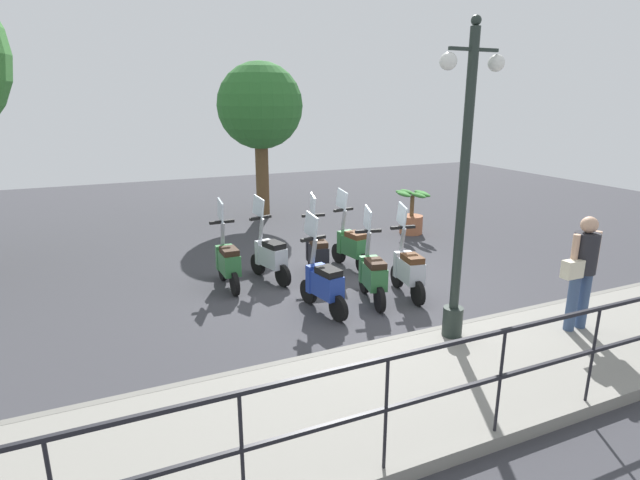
# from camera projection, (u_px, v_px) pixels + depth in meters

# --- Properties ---
(ground_plane) EXTENTS (28.00, 28.00, 0.00)m
(ground_plane) POSITION_uv_depth(u_px,v_px,m) (351.00, 289.00, 8.76)
(ground_plane) COLOR #38383D
(promenade_walkway) EXTENTS (2.20, 20.00, 0.15)m
(promenade_walkway) POSITION_uv_depth(u_px,v_px,m) (471.00, 371.00, 5.96)
(promenade_walkway) COLOR gray
(promenade_walkway) RESTS_ON ground_plane
(fence_railing) EXTENTS (0.04, 16.03, 1.07)m
(fence_railing) POSITION_uv_depth(u_px,v_px,m) (551.00, 348.00, 4.82)
(fence_railing) COLOR black
(fence_railing) RESTS_ON promenade_walkway
(lamp_post_near) EXTENTS (0.26, 0.90, 3.98)m
(lamp_post_near) POSITION_uv_depth(u_px,v_px,m) (461.00, 208.00, 6.24)
(lamp_post_near) COLOR #232D28
(lamp_post_near) RESTS_ON promenade_walkway
(pedestrian_with_bag) EXTENTS (0.32, 0.65, 1.59)m
(pedestrian_with_bag) POSITION_uv_depth(u_px,v_px,m) (583.00, 265.00, 6.65)
(pedestrian_with_bag) COLOR #384C70
(pedestrian_with_bag) RESTS_ON promenade_walkway
(tree_distant) EXTENTS (2.30, 2.30, 4.20)m
(tree_distant) POSITION_uv_depth(u_px,v_px,m) (260.00, 107.00, 13.33)
(tree_distant) COLOR brown
(tree_distant) RESTS_ON ground_plane
(potted_palm) EXTENTS (1.06, 0.66, 1.05)m
(potted_palm) POSITION_uv_depth(u_px,v_px,m) (412.00, 216.00, 12.28)
(potted_palm) COLOR #9E5B3D
(potted_palm) RESTS_ON ground_plane
(scooter_near_0) EXTENTS (1.23, 0.46, 1.54)m
(scooter_near_0) POSITION_uv_depth(u_px,v_px,m) (408.00, 269.00, 8.32)
(scooter_near_0) COLOR black
(scooter_near_0) RESTS_ON ground_plane
(scooter_near_1) EXTENTS (1.22, 0.49, 1.54)m
(scooter_near_1) POSITION_uv_depth(u_px,v_px,m) (372.00, 274.00, 8.08)
(scooter_near_1) COLOR black
(scooter_near_1) RESTS_ON ground_plane
(scooter_near_2) EXTENTS (1.23, 0.47, 1.54)m
(scooter_near_2) POSITION_uv_depth(u_px,v_px,m) (323.00, 283.00, 7.69)
(scooter_near_2) COLOR black
(scooter_near_2) RESTS_ON ground_plane
(scooter_far_0) EXTENTS (1.23, 0.46, 1.54)m
(scooter_far_0) POSITION_uv_depth(u_px,v_px,m) (351.00, 245.00, 9.70)
(scooter_far_0) COLOR black
(scooter_far_0) RESTS_ON ground_plane
(scooter_far_1) EXTENTS (1.23, 0.47, 1.54)m
(scooter_far_1) POSITION_uv_depth(u_px,v_px,m) (317.00, 253.00, 9.19)
(scooter_far_1) COLOR black
(scooter_far_1) RESTS_ON ground_plane
(scooter_far_2) EXTENTS (1.21, 0.53, 1.54)m
(scooter_far_2) POSITION_uv_depth(u_px,v_px,m) (270.00, 255.00, 9.05)
(scooter_far_2) COLOR black
(scooter_far_2) RESTS_ON ground_plane
(scooter_far_3) EXTENTS (1.23, 0.44, 1.54)m
(scooter_far_3) POSITION_uv_depth(u_px,v_px,m) (228.00, 261.00, 8.71)
(scooter_far_3) COLOR black
(scooter_far_3) RESTS_ON ground_plane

